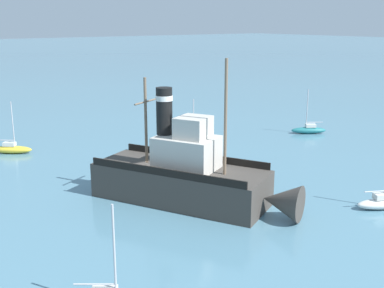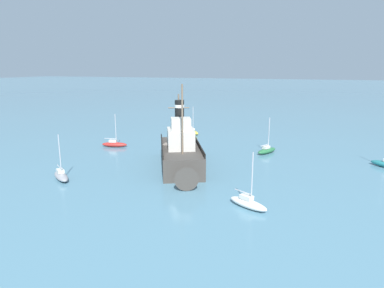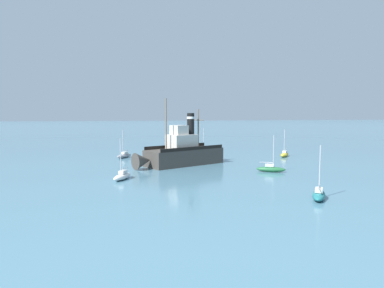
# 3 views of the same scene
# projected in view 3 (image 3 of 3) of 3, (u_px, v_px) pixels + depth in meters

# --- Properties ---
(ground_plane) EXTENTS (600.00, 600.00, 0.00)m
(ground_plane) POSITION_uv_depth(u_px,v_px,m) (192.00, 163.00, 53.50)
(ground_plane) COLOR teal
(old_tugboat) EXTENTS (9.41, 14.40, 9.90)m
(old_tugboat) POSITION_uv_depth(u_px,v_px,m) (181.00, 153.00, 51.34)
(old_tugboat) COLOR #423D38
(old_tugboat) RESTS_ON ground
(sailboat_teal) EXTENTS (3.75, 3.07, 4.90)m
(sailboat_teal) POSITION_uv_depth(u_px,v_px,m) (319.00, 194.00, 31.04)
(sailboat_teal) COLOR #23757A
(sailboat_teal) RESTS_ON ground
(sailboat_green) EXTENTS (2.66, 3.90, 4.90)m
(sailboat_green) POSITION_uv_depth(u_px,v_px,m) (271.00, 169.00, 45.42)
(sailboat_green) COLOR #286B3D
(sailboat_green) RESTS_ON ground
(sailboat_white) EXTENTS (3.88, 2.72, 4.90)m
(sailboat_white) POSITION_uv_depth(u_px,v_px,m) (122.00, 176.00, 40.20)
(sailboat_white) COLOR white
(sailboat_white) RESTS_ON ground
(sailboat_grey) EXTENTS (3.71, 3.14, 4.90)m
(sailboat_grey) POSITION_uv_depth(u_px,v_px,m) (124.00, 155.00, 59.80)
(sailboat_grey) COLOR gray
(sailboat_grey) RESTS_ON ground
(sailboat_red) EXTENTS (3.95, 1.97, 4.90)m
(sailboat_red) POSITION_uv_depth(u_px,v_px,m) (203.00, 151.00, 65.88)
(sailboat_red) COLOR #B22823
(sailboat_red) RESTS_ON ground
(sailboat_yellow) EXTENTS (3.63, 3.27, 4.90)m
(sailboat_yellow) POSITION_uv_depth(u_px,v_px,m) (285.00, 154.00, 61.40)
(sailboat_yellow) COLOR gold
(sailboat_yellow) RESTS_ON ground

